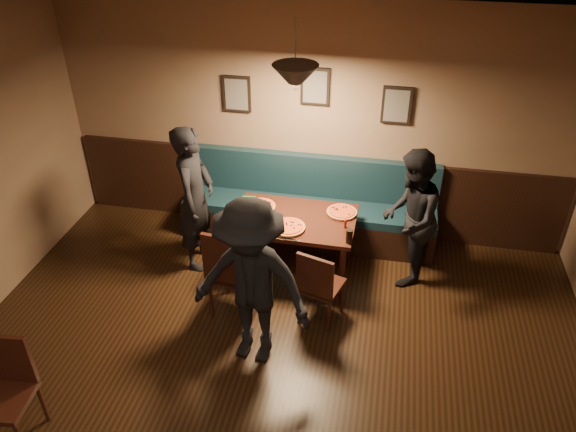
# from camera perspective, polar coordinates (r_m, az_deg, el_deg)

# --- Properties ---
(ceiling) EXTENTS (7.00, 7.00, 0.00)m
(ceiling) POSITION_cam_1_polar(r_m,az_deg,el_deg) (2.77, -7.76, 7.91)
(ceiling) COLOR silver
(ceiling) RESTS_ON ground
(wall_back) EXTENTS (6.00, 0.00, 6.00)m
(wall_back) POSITION_cam_1_polar(r_m,az_deg,el_deg) (6.46, 2.75, 9.49)
(wall_back) COLOR #8C704F
(wall_back) RESTS_ON ground
(wainscot) EXTENTS (5.88, 0.06, 1.00)m
(wainscot) POSITION_cam_1_polar(r_m,az_deg,el_deg) (6.84, 2.51, 2.45)
(wainscot) COLOR black
(wainscot) RESTS_ON ground
(booth_bench) EXTENTS (3.00, 0.60, 1.00)m
(booth_bench) POSITION_cam_1_polar(r_m,az_deg,el_deg) (6.61, 2.14, 1.29)
(booth_bench) COLOR #0F232D
(booth_bench) RESTS_ON ground
(picture_left) EXTENTS (0.32, 0.04, 0.42)m
(picture_left) POSITION_cam_1_polar(r_m,az_deg,el_deg) (6.50, -5.28, 12.40)
(picture_left) COLOR black
(picture_left) RESTS_ON wall_back
(picture_center) EXTENTS (0.32, 0.04, 0.42)m
(picture_center) POSITION_cam_1_polar(r_m,az_deg,el_deg) (6.26, 2.81, 13.17)
(picture_center) COLOR black
(picture_center) RESTS_ON wall_back
(picture_right) EXTENTS (0.32, 0.04, 0.42)m
(picture_right) POSITION_cam_1_polar(r_m,az_deg,el_deg) (6.26, 11.10, 11.11)
(picture_right) COLOR black
(picture_right) RESTS_ON wall_back
(pendant_lamp) EXTENTS (0.44, 0.44, 0.25)m
(pendant_lamp) POSITION_cam_1_polar(r_m,az_deg,el_deg) (5.28, 0.76, 14.01)
(pendant_lamp) COLOR black
(pendant_lamp) RESTS_ON ceiling
(dining_table) EXTENTS (1.33, 0.86, 0.70)m
(dining_table) POSITION_cam_1_polar(r_m,az_deg,el_deg) (6.16, 0.63, -2.94)
(dining_table) COLOR #311E0D
(dining_table) RESTS_ON floor
(chair_near_left) EXTENTS (0.52, 0.52, 1.04)m
(chair_near_left) POSITION_cam_1_polar(r_m,az_deg,el_deg) (5.56, -5.44, -5.45)
(chair_near_left) COLOR black
(chair_near_left) RESTS_ON floor
(chair_near_right) EXTENTS (0.47, 0.47, 0.86)m
(chair_near_right) POSITION_cam_1_polar(r_m,az_deg,el_deg) (5.52, 3.48, -6.95)
(chair_near_right) COLOR black
(chair_near_right) RESTS_ON floor
(diner_left) EXTENTS (0.41, 0.62, 1.69)m
(diner_left) POSITION_cam_1_polar(r_m,az_deg,el_deg) (6.12, -9.53, 1.78)
(diner_left) COLOR black
(diner_left) RESTS_ON floor
(diner_right) EXTENTS (0.65, 0.80, 1.55)m
(diner_right) POSITION_cam_1_polar(r_m,az_deg,el_deg) (5.97, 12.44, -0.25)
(diner_right) COLOR black
(diner_right) RESTS_ON floor
(diner_front) EXTENTS (1.16, 0.77, 1.68)m
(diner_front) POSITION_cam_1_polar(r_m,az_deg,el_deg) (4.86, -3.83, -7.03)
(diner_front) COLOR black
(diner_front) RESTS_ON floor
(pizza_a) EXTENTS (0.39, 0.39, 0.04)m
(pizza_a) POSITION_cam_1_polar(r_m,az_deg,el_deg) (6.13, -2.91, 0.98)
(pizza_a) COLOR orange
(pizza_a) RESTS_ON dining_table
(pizza_b) EXTENTS (0.41, 0.41, 0.04)m
(pizza_b) POSITION_cam_1_polar(r_m,az_deg,el_deg) (5.78, 0.03, -1.15)
(pizza_b) COLOR orange
(pizza_b) RESTS_ON dining_table
(pizza_c) EXTENTS (0.44, 0.44, 0.04)m
(pizza_c) POSITION_cam_1_polar(r_m,az_deg,el_deg) (6.05, 5.55, 0.40)
(pizza_c) COLOR orange
(pizza_c) RESTS_ON dining_table
(soda_glass) EXTENTS (0.09, 0.09, 0.15)m
(soda_glass) POSITION_cam_1_polar(r_m,az_deg,el_deg) (5.58, 6.32, -2.07)
(soda_glass) COLOR black
(soda_glass) RESTS_ON dining_table
(tabasco_bottle) EXTENTS (0.03, 0.03, 0.12)m
(tabasco_bottle) POSITION_cam_1_polar(r_m,az_deg,el_deg) (5.80, 5.92, -0.72)
(tabasco_bottle) COLOR maroon
(tabasco_bottle) RESTS_ON dining_table
(napkin_a) EXTENTS (0.18, 0.18, 0.01)m
(napkin_a) POSITION_cam_1_polar(r_m,az_deg,el_deg) (6.29, -4.10, 1.68)
(napkin_a) COLOR #1D6D22
(napkin_a) RESTS_ON dining_table
(napkin_b) EXTENTS (0.21, 0.21, 0.01)m
(napkin_b) POSITION_cam_1_polar(r_m,az_deg,el_deg) (5.85, -5.41, -1.04)
(napkin_b) COLOR #217F41
(napkin_b) RESTS_ON dining_table
(cutlery_set) EXTENTS (0.19, 0.06, 0.00)m
(cutlery_set) POSITION_cam_1_polar(r_m,az_deg,el_deg) (5.64, -0.62, -2.31)
(cutlery_set) COLOR silver
(cutlery_set) RESTS_ON dining_table
(cafe_chair_far) EXTENTS (0.46, 0.46, 0.94)m
(cafe_chair_far) POSITION_cam_1_polar(r_m,az_deg,el_deg) (4.99, -27.37, -16.31)
(cafe_chair_far) COLOR black
(cafe_chair_far) RESTS_ON floor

